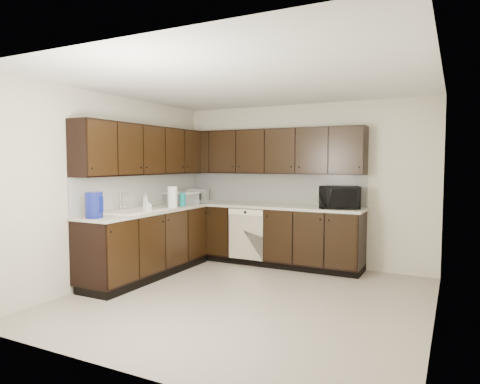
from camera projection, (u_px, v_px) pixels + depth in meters
name	position (u px, v px, depth m)	size (l,w,h in m)	color
floor	(246.00, 299.00, 5.01)	(4.00, 4.00, 0.00)	#A69989
ceiling	(247.00, 83.00, 4.84)	(4.00, 4.00, 0.00)	white
wall_back	(302.00, 185.00, 6.70)	(4.00, 0.02, 2.50)	beige
wall_left	(115.00, 188.00, 5.83)	(0.02, 4.00, 2.50)	beige
wall_right	(437.00, 200.00, 4.02)	(0.02, 4.00, 2.50)	beige
wall_front	(127.00, 210.00, 3.14)	(4.00, 0.02, 2.50)	beige
lower_cabinets	(219.00, 241.00, 6.42)	(3.00, 2.80, 0.90)	black
countertop	(218.00, 208.00, 6.39)	(3.03, 2.83, 0.04)	#BCB5A4
backsplash	(213.00, 189.00, 6.65)	(3.00, 2.80, 0.48)	white
upper_cabinets	(216.00, 151.00, 6.45)	(3.00, 2.80, 0.70)	black
dishwasher	(246.00, 231.00, 6.54)	(0.58, 0.04, 0.78)	#F6E6C9
sink	(133.00, 216.00, 5.70)	(0.54, 0.82, 0.42)	#F6E6C9
microwave	(339.00, 197.00, 6.11)	(0.57, 0.39, 0.32)	black
soap_bottle_a	(147.00, 206.00, 5.64)	(0.08, 0.08, 0.18)	gray
soap_bottle_b	(146.00, 200.00, 6.19)	(0.09, 0.09, 0.22)	gray
toaster_oven	(198.00, 195.00, 7.24)	(0.33, 0.24, 0.21)	silver
storage_bin	(182.00, 199.00, 6.70)	(0.47, 0.34, 0.18)	white
blue_pitcher	(94.00, 205.00, 5.07)	(0.21, 0.21, 0.31)	#0F1C91
teal_tumbler	(183.00, 199.00, 6.43)	(0.09, 0.09, 0.20)	#0B8083
paper_towel_roll	(173.00, 197.00, 6.22)	(0.14, 0.14, 0.31)	white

